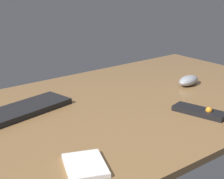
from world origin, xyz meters
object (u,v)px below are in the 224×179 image
Objects in this scene: keyboard at (12,113)px; computer_mouse at (189,81)px; notepad at (85,165)px; media_remote at (200,111)px.

computer_mouse is (69.83, -13.23, 0.97)cm from keyboard.
keyboard is 3.68× the size of computer_mouse.
keyboard is at bearing 158.39° from computer_mouse.
computer_mouse reaches higher than notepad.
computer_mouse is 30.94cm from media_remote.
media_remote is at bearing -46.95° from keyboard.
media_remote reaches higher than keyboard.
computer_mouse is at bearing -21.34° from keyboard.
media_remote is at bearing -143.63° from computer_mouse.
notepad is at bearing -169.30° from computer_mouse.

